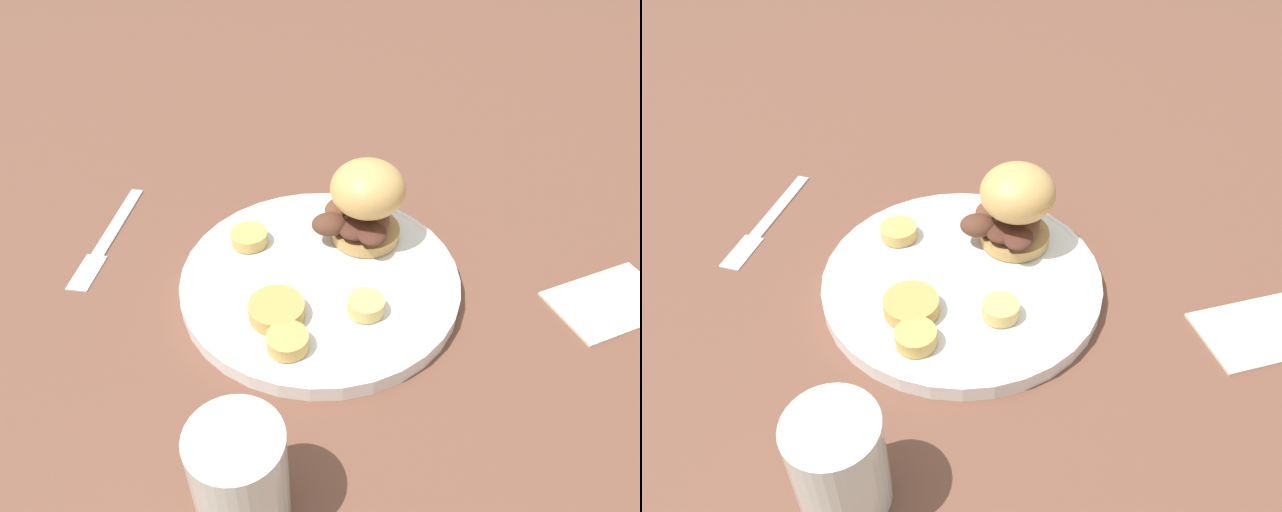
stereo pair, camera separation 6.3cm
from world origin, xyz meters
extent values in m
plane|color=brown|center=(0.00, 0.00, 0.00)|extent=(4.00, 4.00, 0.00)
cylinder|color=white|center=(0.00, 0.00, 0.01)|extent=(0.29, 0.29, 0.02)
torus|color=white|center=(0.00, 0.00, 0.02)|extent=(0.29, 0.29, 0.01)
cylinder|color=tan|center=(-0.07, -0.04, 0.03)|extent=(0.08, 0.08, 0.01)
ellipsoid|color=#4C281E|center=(-0.06, -0.03, 0.04)|extent=(0.06, 0.05, 0.02)
ellipsoid|color=brown|center=(-0.07, -0.05, 0.04)|extent=(0.05, 0.05, 0.02)
ellipsoid|color=#563323|center=(-0.03, -0.05, 0.04)|extent=(0.05, 0.04, 0.02)
ellipsoid|color=brown|center=(-0.08, -0.04, 0.04)|extent=(0.04, 0.05, 0.02)
ellipsoid|color=brown|center=(-0.05, -0.07, 0.05)|extent=(0.05, 0.05, 0.01)
ellipsoid|color=#4C281E|center=(-0.06, -0.02, 0.05)|extent=(0.04, 0.05, 0.01)
ellipsoid|color=tan|center=(-0.07, -0.04, 0.08)|extent=(0.08, 0.08, 0.06)
cylinder|color=tan|center=(0.06, -0.07, 0.03)|extent=(0.04, 0.04, 0.01)
cylinder|color=tan|center=(0.06, 0.08, 0.03)|extent=(0.04, 0.04, 0.02)
cylinder|color=#DBB766|center=(-0.03, 0.06, 0.03)|extent=(0.04, 0.04, 0.02)
cylinder|color=tan|center=(0.06, 0.04, 0.03)|extent=(0.06, 0.06, 0.02)
cube|color=silver|center=(0.19, -0.19, 0.00)|extent=(0.07, 0.12, 0.00)
cube|color=silver|center=(0.23, -0.10, 0.00)|extent=(0.05, 0.06, 0.00)
cylinder|color=silver|center=(0.13, 0.21, 0.05)|extent=(0.07, 0.07, 0.10)
cube|color=beige|center=(-0.28, 0.12, 0.00)|extent=(0.13, 0.09, 0.01)
camera|label=1|loc=(0.16, 0.45, 0.47)|focal=35.00mm
camera|label=2|loc=(0.09, 0.47, 0.47)|focal=35.00mm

